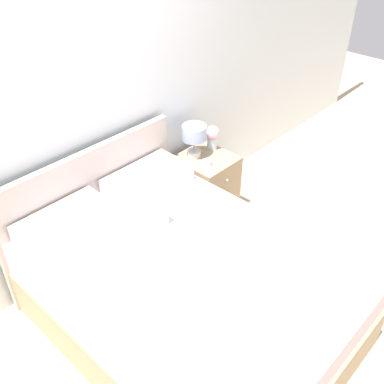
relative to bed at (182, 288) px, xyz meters
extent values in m
plane|color=#CCB28E|center=(0.00, 0.95, -0.32)|extent=(12.00, 12.00, 0.00)
cube|color=white|center=(0.00, 1.02, 0.98)|extent=(8.00, 0.06, 2.60)
cube|color=tan|center=(0.00, -0.06, -0.14)|extent=(1.48, 2.02, 0.36)
cube|color=white|center=(0.00, -0.06, 0.16)|extent=(1.45, 1.98, 0.24)
cube|color=beige|center=(0.00, 0.92, 0.17)|extent=(1.51, 0.05, 0.99)
cube|color=white|center=(-0.35, 0.70, 0.35)|extent=(0.62, 0.36, 0.14)
cube|color=white|center=(0.35, 0.70, 0.35)|extent=(0.62, 0.36, 0.14)
cube|color=white|center=(0.00, 0.33, 0.38)|extent=(0.33, 0.11, 0.20)
cube|color=tan|center=(1.02, 0.70, -0.03)|extent=(0.43, 0.45, 0.57)
sphere|color=#B2AD93|center=(1.02, 0.47, 0.13)|extent=(0.02, 0.02, 0.02)
cylinder|color=white|center=(0.97, 0.80, 0.28)|extent=(0.11, 0.11, 0.05)
cylinder|color=#B7B29E|center=(0.97, 0.80, 0.36)|extent=(0.02, 0.02, 0.11)
cylinder|color=#A8BCDB|center=(0.97, 0.80, 0.48)|extent=(0.20, 0.20, 0.12)
cylinder|color=silver|center=(1.17, 0.77, 0.31)|extent=(0.09, 0.09, 0.11)
sphere|color=#EFB2C6|center=(1.17, 0.77, 0.41)|extent=(0.12, 0.12, 0.12)
sphere|color=#609356|center=(1.20, 0.77, 0.38)|extent=(0.06, 0.06, 0.06)
cylinder|color=white|center=(0.93, 0.61, 0.26)|extent=(0.13, 0.13, 0.01)
cylinder|color=white|center=(0.93, 0.61, 0.28)|extent=(0.08, 0.08, 0.05)
camera|label=1|loc=(-1.43, -1.44, 2.25)|focal=42.00mm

